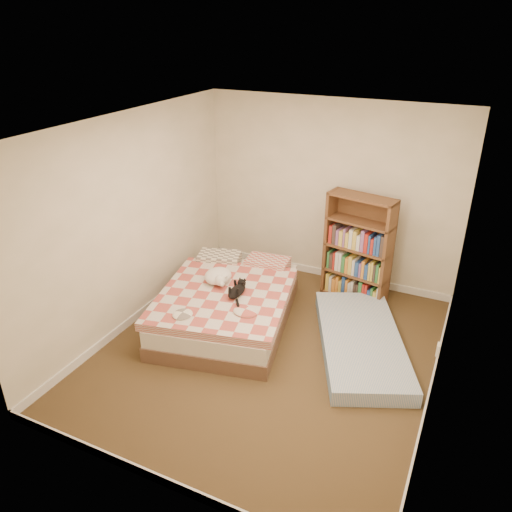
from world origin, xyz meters
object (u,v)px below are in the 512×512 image
at_px(floor_mattress, 361,342).
at_px(black_cat, 238,290).
at_px(bed, 229,303).
at_px(bookshelf, 357,261).
at_px(white_dog, 218,276).

relative_size(floor_mattress, black_cat, 3.47).
xyz_separation_m(floor_mattress, black_cat, (-1.42, -0.25, 0.45)).
height_order(bed, bookshelf, bookshelf).
bearing_deg(black_cat, white_dog, 148.52).
bearing_deg(black_cat, bed, 138.43).
xyz_separation_m(bed, black_cat, (0.19, -0.12, 0.29)).
bearing_deg(floor_mattress, bed, 160.83).
relative_size(bookshelf, floor_mattress, 0.74).
bearing_deg(floor_mattress, bookshelf, 85.38).
distance_m(bookshelf, black_cat, 1.71).
xyz_separation_m(bookshelf, white_dog, (-1.38, -1.21, 0.04)).
relative_size(black_cat, white_dog, 1.49).
bearing_deg(floor_mattress, black_cat, 166.28).
distance_m(bed, white_dog, 0.36).
bearing_deg(white_dog, bed, -5.34).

